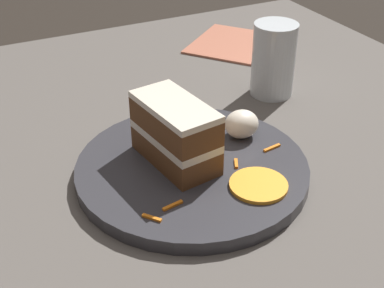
{
  "coord_description": "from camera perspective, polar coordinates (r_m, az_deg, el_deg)",
  "views": [
    {
      "loc": [
        0.22,
        0.54,
        0.43
      ],
      "look_at": [
        -0.03,
        0.05,
        0.07
      ],
      "focal_mm": 50.0,
      "sensor_mm": 36.0,
      "label": 1
    }
  ],
  "objects": [
    {
      "name": "cake_slice",
      "position": [
        0.66,
        -1.79,
        1.22
      ],
      "size": [
        0.08,
        0.13,
        0.08
      ],
      "rotation": [
        0.0,
        0.0,
        0.14
      ],
      "color": "brown",
      "rests_on": "plate"
    },
    {
      "name": "cream_dollop",
      "position": [
        0.72,
        5.31,
        2.14
      ],
      "size": [
        0.05,
        0.04,
        0.04
      ],
      "primitive_type": "ellipsoid",
      "color": "silver",
      "rests_on": "plate"
    },
    {
      "name": "orange_garnish",
      "position": [
        0.64,
        7.1,
        -4.37
      ],
      "size": [
        0.07,
        0.07,
        0.0
      ],
      "primitive_type": "cylinder",
      "color": "orange",
      "rests_on": "plate"
    },
    {
      "name": "drinking_glass",
      "position": [
        0.87,
        8.65,
        8.39
      ],
      "size": [
        0.07,
        0.07,
        0.12
      ],
      "color": "silver",
      "rests_on": "dining_table"
    },
    {
      "name": "menu_card",
      "position": [
        1.07,
        5.22,
        10.48
      ],
      "size": [
        0.24,
        0.25,
        0.0
      ],
      "primitive_type": "cube",
      "rotation": [
        0.0,
        0.0,
        3.82
      ],
      "color": "#B2664C",
      "rests_on": "dining_table"
    },
    {
      "name": "ground_plane",
      "position": [
        0.72,
        -3.4,
        -3.65
      ],
      "size": [
        6.0,
        6.0,
        0.0
      ],
      "primitive_type": "plane",
      "color": "black",
      "rests_on": "ground"
    },
    {
      "name": "carrot_shreds_scatter",
      "position": [
        0.65,
        2.08,
        -3.19
      ],
      "size": [
        0.22,
        0.15,
        0.0
      ],
      "color": "orange",
      "rests_on": "plate"
    },
    {
      "name": "dining_table",
      "position": [
        0.72,
        -3.44,
        -2.8
      ],
      "size": [
        1.13,
        1.02,
        0.03
      ],
      "primitive_type": "cube",
      "color": "#56514C",
      "rests_on": "ground"
    },
    {
      "name": "plate",
      "position": [
        0.68,
        -0.0,
        -2.69
      ],
      "size": [
        0.29,
        0.29,
        0.02
      ],
      "primitive_type": "cylinder",
      "color": "#333338",
      "rests_on": "dining_table"
    }
  ]
}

